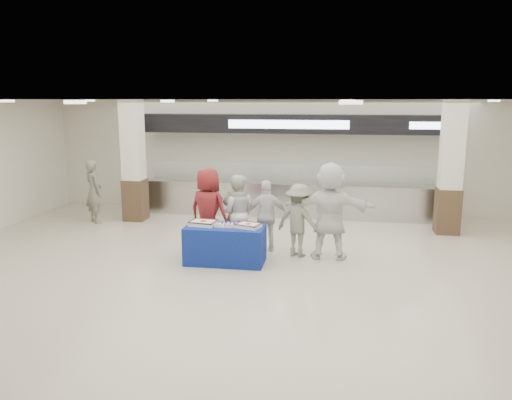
% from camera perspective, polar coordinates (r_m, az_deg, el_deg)
% --- Properties ---
extents(ground, '(14.00, 14.00, 0.00)m').
position_cam_1_polar(ground, '(8.91, -0.10, -9.61)').
color(ground, beige).
rests_on(ground, ground).
extents(serving_line, '(8.70, 0.85, 2.80)m').
position_cam_1_polar(serving_line, '(13.82, 3.75, 2.91)').
color(serving_line, '#B3B5BA').
rests_on(serving_line, ground).
extents(column_left, '(0.55, 0.55, 3.20)m').
position_cam_1_polar(column_left, '(13.63, -13.81, 4.07)').
color(column_left, '#3D2B1B').
rests_on(column_left, ground).
extents(column_right, '(0.55, 0.55, 3.20)m').
position_cam_1_polar(column_right, '(12.77, 21.34, 3.13)').
color(column_right, '#3D2B1B').
rests_on(column_right, ground).
extents(display_table, '(1.56, 0.79, 0.75)m').
position_cam_1_polar(display_table, '(9.94, -3.53, -5.09)').
color(display_table, navy).
rests_on(display_table, ground).
extents(sheet_cake_left, '(0.55, 0.45, 0.10)m').
position_cam_1_polar(sheet_cake_left, '(9.94, -6.04, -2.59)').
color(sheet_cake_left, white).
rests_on(sheet_cake_left, display_table).
extents(sheet_cake_right, '(0.52, 0.46, 0.09)m').
position_cam_1_polar(sheet_cake_right, '(9.71, -0.87, -2.89)').
color(sheet_cake_right, white).
rests_on(sheet_cake_right, display_table).
extents(cupcake_tray, '(0.43, 0.34, 0.07)m').
position_cam_1_polar(cupcake_tray, '(9.80, -3.50, -2.87)').
color(cupcake_tray, '#B9B9BE').
rests_on(cupcake_tray, display_table).
extents(civilian_maroon, '(1.02, 0.82, 1.81)m').
position_cam_1_polar(civilian_maroon, '(10.53, -5.47, -1.21)').
color(civilian_maroon, maroon).
rests_on(civilian_maroon, ground).
extents(soldier_a, '(0.66, 0.51, 1.63)m').
position_cam_1_polar(soldier_a, '(10.62, -2.25, -1.56)').
color(soldier_a, slate).
rests_on(soldier_a, ground).
extents(chef_tall, '(0.87, 0.72, 1.64)m').
position_cam_1_polar(chef_tall, '(10.70, -2.17, -1.44)').
color(chef_tall, white).
rests_on(chef_tall, ground).
extents(chef_short, '(0.94, 0.50, 1.53)m').
position_cam_1_polar(chef_short, '(10.61, 1.25, -1.83)').
color(chef_short, white).
rests_on(chef_short, ground).
extents(soldier_b, '(1.12, 0.91, 1.51)m').
position_cam_1_polar(soldier_b, '(10.30, 4.89, -2.32)').
color(soldier_b, slate).
rests_on(soldier_b, ground).
extents(civilian_white, '(1.86, 0.63, 1.99)m').
position_cam_1_polar(civilian_white, '(10.16, 8.44, -1.23)').
color(civilian_white, white).
rests_on(civilian_white, ground).
extents(soldier_bg, '(0.72, 0.69, 1.66)m').
position_cam_1_polar(soldier_bg, '(13.76, -18.04, 0.96)').
color(soldier_bg, slate).
rests_on(soldier_bg, ground).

